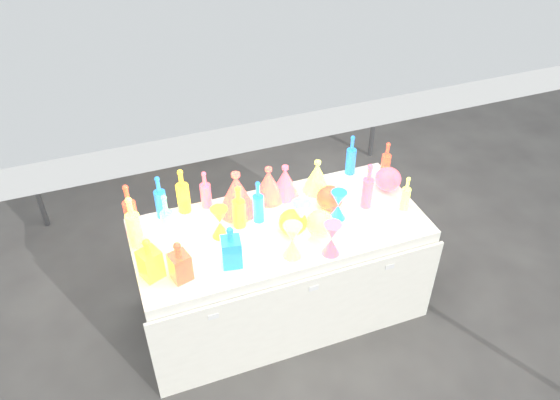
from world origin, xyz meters
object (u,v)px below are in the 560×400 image
object	(u,v)px
cardboard_box_closed	(147,132)
decanter_0	(149,258)
display_table	(280,269)
bottle_0	(183,191)
globe_0	(293,223)
lampshade_0	(237,193)

from	to	relation	value
cardboard_box_closed	decanter_0	distance (m)	2.65
display_table	bottle_0	distance (m)	0.82
decanter_0	globe_0	xyz separation A→B (m)	(0.86, 0.07, -0.06)
display_table	lampshade_0	bearing A→B (deg)	131.07
lampshade_0	bottle_0	bearing A→B (deg)	156.07
cardboard_box_closed	globe_0	distance (m)	2.61
cardboard_box_closed	decanter_0	bearing A→B (deg)	-108.90
decanter_0	globe_0	world-z (taller)	decanter_0
display_table	cardboard_box_closed	xyz separation A→B (m)	(-0.51, 2.39, -0.19)
cardboard_box_closed	globe_0	xyz separation A→B (m)	(0.56, -2.47, 0.64)
globe_0	cardboard_box_closed	bearing A→B (deg)	102.73
bottle_0	display_table	bearing A→B (deg)	-34.81
globe_0	display_table	bearing A→B (deg)	123.47
bottle_0	cardboard_box_closed	bearing A→B (deg)	89.72
bottle_0	lampshade_0	distance (m)	0.34
globe_0	lampshade_0	bearing A→B (deg)	129.33
decanter_0	cardboard_box_closed	bearing A→B (deg)	60.64
cardboard_box_closed	bottle_0	world-z (taller)	bottle_0
lampshade_0	globe_0	bearing A→B (deg)	-52.76
display_table	cardboard_box_closed	distance (m)	2.45
cardboard_box_closed	globe_0	bearing A→B (deg)	-89.29
decanter_0	lampshade_0	world-z (taller)	lampshade_0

